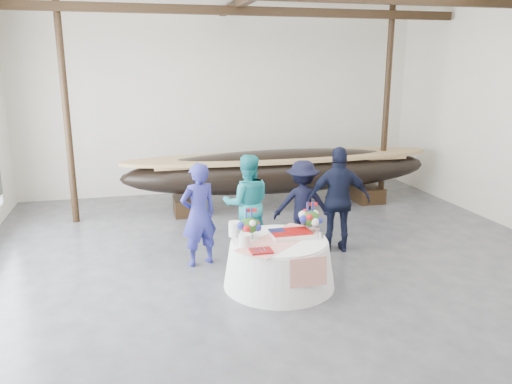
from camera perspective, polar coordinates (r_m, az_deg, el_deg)
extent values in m
cube|color=#3D3D42|center=(7.59, 4.83, -10.59)|extent=(10.00, 12.00, 0.01)
cube|color=silver|center=(12.73, -3.84, 10.11)|extent=(10.00, 0.02, 4.50)
cube|color=black|center=(10.78, -1.98, 20.00)|extent=(9.80, 0.12, 0.18)
cylinder|color=black|center=(10.69, -20.86, 8.39)|extent=(0.14, 0.14, 4.50)
cylinder|color=black|center=(12.10, 14.67, 9.46)|extent=(0.14, 0.14, 4.50)
cube|color=black|center=(11.06, -7.73, -1.57)|extent=(0.62, 0.80, 0.36)
cube|color=black|center=(12.26, 12.52, -0.20)|extent=(0.62, 0.80, 0.36)
ellipsoid|color=black|center=(11.32, 2.97, 2.40)|extent=(7.13, 1.43, 0.98)
cube|color=#9E7A4C|center=(11.27, 2.99, 3.73)|extent=(5.70, 0.94, 0.05)
cone|color=white|center=(7.46, 2.66, -8.14)|extent=(1.65, 1.65, 0.68)
cylinder|color=white|center=(7.33, 2.69, -5.60)|extent=(1.40, 1.40, 0.04)
cube|color=red|center=(7.32, 2.69, -5.43)|extent=(1.51, 1.42, 0.01)
cube|color=white|center=(7.45, 4.00, -4.85)|extent=(0.60, 0.40, 0.07)
cylinder|color=white|center=(7.03, -1.24, -5.54)|extent=(0.18, 0.18, 0.18)
cylinder|color=white|center=(7.44, -2.46, -4.23)|extent=(0.18, 0.18, 0.22)
cube|color=maroon|center=(6.84, 0.59, -6.77)|extent=(0.30, 0.24, 0.03)
cone|color=silver|center=(7.38, 7.39, -4.90)|extent=(0.09, 0.09, 0.12)
imported|color=navy|center=(8.08, -6.57, -2.58)|extent=(0.72, 0.58, 1.70)
imported|color=teal|center=(8.61, -1.03, -1.33)|extent=(0.92, 0.76, 1.72)
imported|color=black|center=(8.89, 5.31, -1.39)|extent=(1.12, 0.80, 1.58)
imported|color=black|center=(8.73, 9.44, -0.89)|extent=(1.16, 0.68, 1.85)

